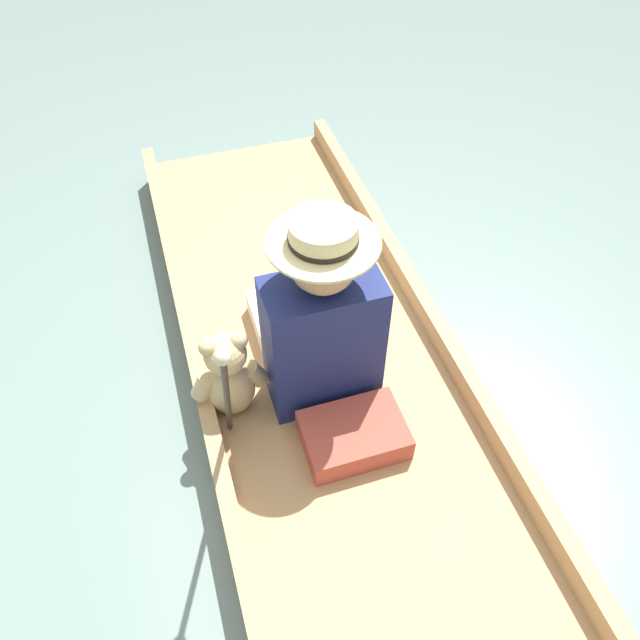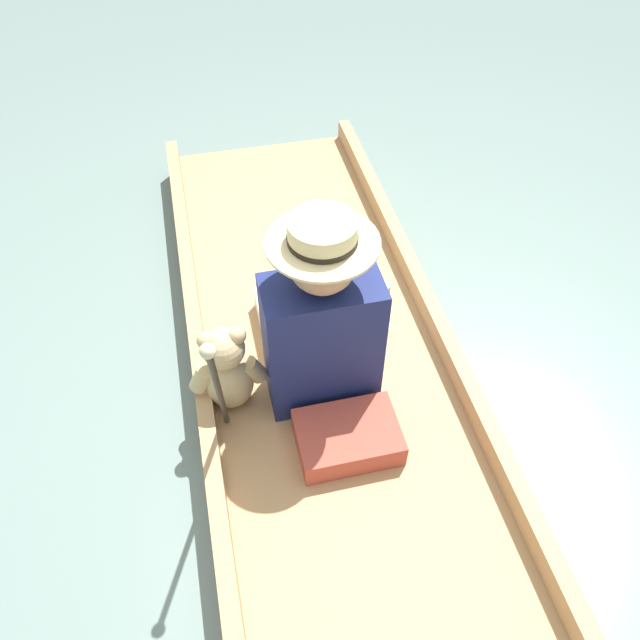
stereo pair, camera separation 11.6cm
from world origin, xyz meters
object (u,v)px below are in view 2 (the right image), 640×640
object	(u,v)px
seated_person	(318,323)
walking_cane	(217,386)
teddy_bear	(227,371)
wine_glass	(382,301)

from	to	relation	value
seated_person	walking_cane	world-z (taller)	seated_person
walking_cane	teddy_bear	bearing A→B (deg)	82.88
wine_glass	seated_person	bearing A→B (deg)	-146.99
wine_glass	walking_cane	distance (m)	0.93
walking_cane	seated_person	bearing A→B (deg)	39.18
teddy_bear	walking_cane	world-z (taller)	walking_cane
teddy_bear	wine_glass	distance (m)	0.71
seated_person	teddy_bear	bearing A→B (deg)	-165.56
seated_person	teddy_bear	world-z (taller)	seated_person
teddy_bear	walking_cane	size ratio (longest dim) A/B	0.51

